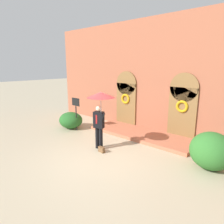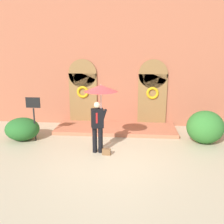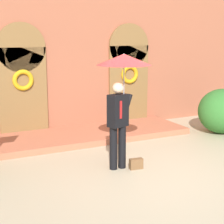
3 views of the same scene
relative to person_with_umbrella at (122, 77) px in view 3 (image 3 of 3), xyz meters
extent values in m
plane|color=tan|center=(0.35, -0.60, -1.91)|extent=(80.00, 80.00, 0.00)
cube|color=#9E563D|center=(0.35, 3.60, 0.89)|extent=(14.00, 0.50, 5.60)
cube|color=brown|center=(-1.25, 3.31, -0.71)|extent=(1.30, 0.08, 2.40)
cylinder|color=brown|center=(-1.25, 3.31, 0.49)|extent=(1.30, 0.08, 1.30)
cube|color=brown|center=(1.95, 3.31, -0.71)|extent=(1.30, 0.08, 2.40)
cylinder|color=brown|center=(1.95, 3.31, 0.49)|extent=(1.30, 0.08, 1.30)
torus|color=#C69314|center=(-1.25, 3.24, -0.36)|extent=(0.56, 0.12, 0.56)
torus|color=#C69314|center=(1.95, 3.24, -0.36)|extent=(0.56, 0.12, 0.56)
cube|color=#B56346|center=(0.35, 2.45, -1.83)|extent=(5.20, 1.80, 0.16)
cylinder|color=black|center=(-0.20, 0.00, -1.46)|extent=(0.16, 0.16, 0.90)
cylinder|color=black|center=(0.00, 0.00, -1.46)|extent=(0.16, 0.16, 0.90)
cube|color=black|center=(-0.10, 0.00, -0.68)|extent=(0.46, 0.35, 0.66)
cube|color=#A51919|center=(-0.10, -0.13, -0.64)|extent=(0.06, 0.03, 0.36)
sphere|color=beige|center=(-0.10, 0.00, -0.22)|extent=(0.22, 0.22, 0.22)
cylinder|color=black|center=(0.12, 0.00, -0.58)|extent=(0.22, 0.09, 0.46)
cylinder|color=gray|center=(0.03, 0.00, -0.26)|extent=(0.02, 0.02, 0.98)
cone|color=red|center=(0.03, 0.00, 0.34)|extent=(1.10, 1.10, 0.22)
cone|color=white|center=(0.03, 0.00, 0.35)|extent=(0.60, 0.61, 0.20)
cube|color=brown|center=(0.23, -0.20, -1.80)|extent=(0.29, 0.15, 0.22)
ellipsoid|color=#2D6B28|center=(3.82, 1.26, -1.29)|extent=(1.37, 1.28, 1.25)
camera|label=1|loc=(5.37, -5.43, 1.43)|focal=32.00mm
camera|label=2|loc=(1.12, -7.99, 1.59)|focal=40.00mm
camera|label=3|loc=(-3.45, -6.58, 0.84)|focal=60.00mm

